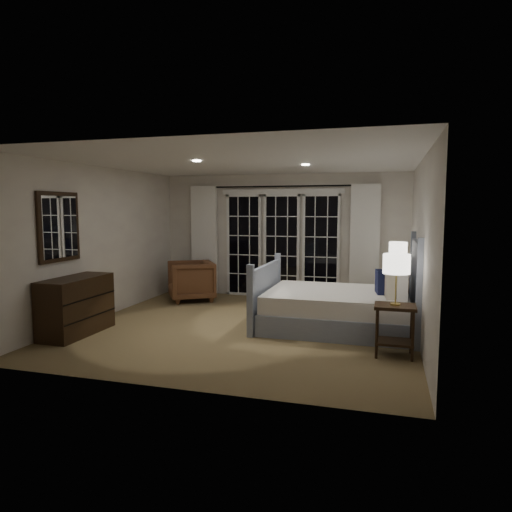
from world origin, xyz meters
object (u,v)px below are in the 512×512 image
(bed, at_px, (341,306))
(dresser, at_px, (76,306))
(armchair, at_px, (191,281))
(lamp_left, at_px, (397,264))
(lamp_right, at_px, (398,249))
(nightstand_right, at_px, (397,289))
(nightstand_left, at_px, (395,322))

(bed, xyz_separation_m, dresser, (-3.64, -1.38, 0.08))
(armchair, bearing_deg, lamp_left, 24.66)
(lamp_right, height_order, armchair, lamp_right)
(armchair, bearing_deg, nightstand_right, 55.52)
(nightstand_left, height_order, armchair, armchair)
(nightstand_left, relative_size, lamp_left, 1.02)
(lamp_left, xyz_separation_m, lamp_right, (0.07, 2.33, -0.01))
(bed, relative_size, nightstand_left, 3.60)
(nightstand_left, bearing_deg, lamp_right, 88.35)
(nightstand_right, distance_m, lamp_left, 2.44)
(lamp_left, bearing_deg, nightstand_left, 180.00)
(lamp_left, relative_size, dresser, 0.53)
(nightstand_right, xyz_separation_m, armchair, (-3.89, 0.14, -0.05))
(dresser, bearing_deg, armchair, 77.81)
(armchair, distance_m, dresser, 2.77)
(nightstand_right, relative_size, lamp_left, 1.06)
(lamp_left, height_order, lamp_right, lamp_left)
(lamp_right, bearing_deg, bed, -124.71)
(nightstand_right, xyz_separation_m, lamp_right, (-0.00, -0.00, 0.69))
(nightstand_right, bearing_deg, lamp_left, -91.65)
(bed, distance_m, lamp_left, 1.59)
(armchair, relative_size, dresser, 0.73)
(dresser, bearing_deg, bed, 20.70)
(lamp_right, xyz_separation_m, dresser, (-4.47, -2.57, -0.71))
(bed, xyz_separation_m, lamp_right, (0.83, 1.19, 0.79))
(nightstand_right, distance_m, lamp_right, 0.69)
(nightstand_left, height_order, nightstand_right, nightstand_right)
(lamp_left, bearing_deg, bed, 123.68)
(nightstand_left, height_order, dresser, dresser)
(nightstand_right, height_order, lamp_left, lamp_left)
(nightstand_left, distance_m, dresser, 4.41)
(nightstand_left, relative_size, lamp_right, 1.09)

